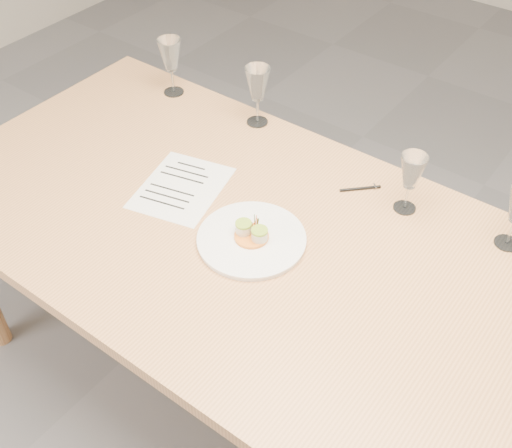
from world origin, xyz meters
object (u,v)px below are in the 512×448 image
Objects in this scene: wine_glass_0 at (170,56)px; wine_glass_1 at (257,85)px; ballpoint_pen at (361,188)px; wine_glass_2 at (412,173)px; dining_table at (318,285)px; dinner_plate at (252,239)px; recipe_sheet at (181,188)px.

wine_glass_1 is (0.35, 0.03, 0.00)m from wine_glass_0.
ballpoint_pen is 0.51× the size of wine_glass_2.
ballpoint_pen reaches higher than dining_table.
wine_glass_0 is 1.00× the size of wine_glass_1.
wine_glass_2 is at bearing -44.15° from ballpoint_pen.
wine_glass_0 is 0.95m from wine_glass_2.
dining_table is at bearing -25.02° from wine_glass_0.
ballpoint_pen is at bearing -5.13° from wine_glass_0.
ballpoint_pen is at bearing 102.59° from dining_table.
wine_glass_1 is (-0.53, 0.44, 0.21)m from dining_table.
wine_glass_1 is at bearing 170.79° from wine_glass_2.
ballpoint_pen is at bearing -12.35° from wine_glass_1.
wine_glass_1 is (-0.45, 0.10, 0.14)m from ballpoint_pen.
wine_glass_2 reaches higher than dinner_plate.
recipe_sheet is at bearing 169.35° from dinner_plate.
recipe_sheet is (-0.50, 0.03, 0.07)m from dining_table.
wine_glass_0 reaches higher than dinner_plate.
ballpoint_pen is 0.19m from wine_glass_2.
dinner_plate is at bearing -32.88° from wine_glass_0.
wine_glass_2 reaches higher than dining_table.
recipe_sheet is at bearing 176.75° from dining_table.
recipe_sheet is 3.59× the size of ballpoint_pen.
ballpoint_pen is 0.82m from wine_glass_0.
wine_glass_0 is (-0.88, 0.41, 0.21)m from dining_table.
wine_glass_2 is at bearing -4.20° from wine_glass_0.
recipe_sheet is 1.65× the size of wine_glass_1.
recipe_sheet is 0.53m from ballpoint_pen.
dining_table is 8.15× the size of dinner_plate.
wine_glass_2 is (0.07, 0.34, 0.20)m from dining_table.
dinner_plate is 0.31m from recipe_sheet.
dining_table is at bearing -122.64° from ballpoint_pen.
dinner_plate is 0.82m from wine_glass_0.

